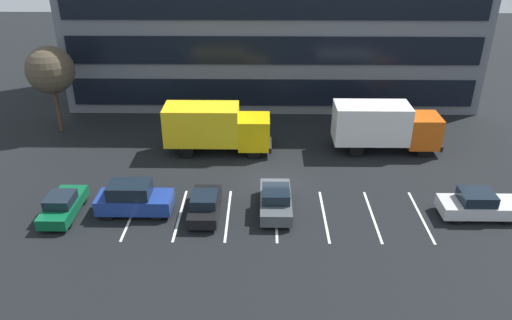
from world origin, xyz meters
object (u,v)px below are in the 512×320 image
suv_navy (133,199)px  sedan_black (205,205)px  sedan_forest (63,205)px  sedan_silver (478,205)px  sedan_charcoal (276,200)px  bare_tree (50,70)px  box_truck_yellow_all (215,127)px  box_truck_orange (384,125)px

suv_navy → sedan_black: (4.14, -0.15, -0.28)m
sedan_forest → sedan_black: 8.18m
suv_navy → sedan_silver: bearing=-0.2°
sedan_charcoal → bare_tree: 21.02m
suv_navy → bare_tree: bare_tree is taller
sedan_black → box_truck_yellow_all: bearing=90.5°
sedan_forest → sedan_charcoal: 12.30m
box_truck_orange → suv_navy: size_ratio=1.78×
box_truck_orange → sedan_charcoal: size_ratio=1.79×
box_truck_yellow_all → bare_tree: (-12.80, 3.77, 2.97)m
sedan_forest → sedan_black: sedan_forest is taller
box_truck_orange → sedan_black: size_ratio=1.96×
box_truck_orange → sedan_forest: size_ratio=1.94×
box_truck_yellow_all → sedan_charcoal: (4.18, -7.88, -1.26)m
box_truck_yellow_all → sedan_charcoal: box_truck_yellow_all is taller
box_truck_yellow_all → sedan_silver: 17.87m
sedan_forest → sedan_silver: (23.89, 0.27, 0.08)m
box_truck_orange → suv_navy: box_truck_orange is taller
sedan_forest → sedan_silver: 23.89m
sedan_forest → sedan_silver: sedan_silver is taller
sedan_forest → suv_navy: size_ratio=0.92×
sedan_forest → bare_tree: bare_tree is taller
box_truck_yellow_all → sedan_charcoal: 9.01m
sedan_black → sedan_silver: bearing=0.3°
box_truck_orange → bare_tree: 25.35m
sedan_charcoal → bare_tree: (-16.97, 11.65, 4.24)m
box_truck_yellow_all → box_truck_orange: (12.15, 0.40, 0.02)m
sedan_charcoal → box_truck_orange: bearing=46.1°
box_truck_yellow_all → suv_navy: (-4.06, -8.20, -1.05)m
suv_navy → sedan_black: suv_navy is taller
sedan_forest → suv_navy: 4.06m
sedan_forest → sedan_charcoal: size_ratio=0.92×
sedan_silver → suv_navy: suv_navy is taller
box_truck_orange → suv_navy: bearing=-152.0°
suv_navy → sedan_charcoal: 8.25m
sedan_charcoal → sedan_black: sedan_charcoal is taller
box_truck_orange → sedan_forest: 22.19m
sedan_charcoal → bare_tree: size_ratio=0.63×
sedan_silver → sedan_charcoal: size_ratio=1.03×
sedan_forest → bare_tree: 13.86m
sedan_silver → sedan_charcoal: (-11.61, 0.40, -0.02)m
box_truck_orange → suv_navy: (-16.22, -8.61, -1.07)m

